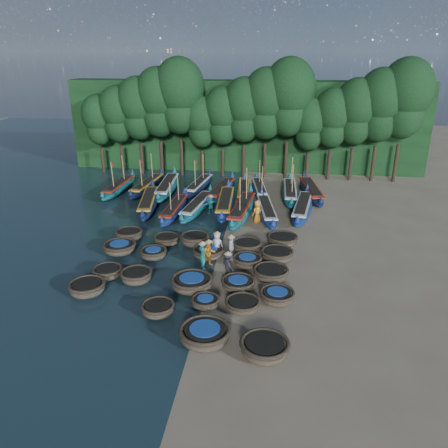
# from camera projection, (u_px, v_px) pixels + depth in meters

# --- Properties ---
(ground) EXTENTS (120.00, 120.00, 0.00)m
(ground) POSITION_uv_depth(u_px,v_px,m) (219.00, 254.00, 30.08)
(ground) COLOR #7D725B
(ground) RESTS_ON ground
(foliage_wall) EXTENTS (40.00, 3.00, 10.00)m
(foliage_wall) POSITION_uv_depth(u_px,v_px,m) (245.00, 126.00, 49.91)
(foliage_wall) COLOR black
(foliage_wall) RESTS_ON ground
(coracle_3) EXTENTS (2.53, 2.53, 0.82)m
(coracle_3) POSITION_uv_depth(u_px,v_px,m) (205.00, 334.00, 20.75)
(coracle_3) COLOR brown
(coracle_3) RESTS_ON ground
(coracle_4) EXTENTS (2.81, 2.81, 0.82)m
(coracle_4) POSITION_uv_depth(u_px,v_px,m) (265.00, 348.00, 19.80)
(coracle_4) COLOR brown
(coracle_4) RESTS_ON ground
(coracle_5) EXTENTS (2.14, 2.14, 0.77)m
(coracle_5) POSITION_uv_depth(u_px,v_px,m) (87.00, 288.00, 24.90)
(coracle_5) COLOR brown
(coracle_5) RESTS_ON ground
(coracle_6) EXTENTS (2.07, 2.07, 0.67)m
(coracle_6) POSITION_uv_depth(u_px,v_px,m) (158.00, 309.00, 22.97)
(coracle_6) COLOR brown
(coracle_6) RESTS_ON ground
(coracle_7) EXTENTS (1.57, 1.57, 0.63)m
(coracle_7) POSITION_uv_depth(u_px,v_px,m) (205.00, 302.00, 23.61)
(coracle_7) COLOR brown
(coracle_7) RESTS_ON ground
(coracle_8) EXTENTS (1.92, 1.92, 0.65)m
(coracle_8) POSITION_uv_depth(u_px,v_px,m) (243.00, 305.00, 23.36)
(coracle_8) COLOR brown
(coracle_8) RESTS_ON ground
(coracle_9) EXTENTS (2.44, 2.44, 0.72)m
(coracle_9) POSITION_uv_depth(u_px,v_px,m) (277.00, 296.00, 24.09)
(coracle_9) COLOR brown
(coracle_9) RESTS_ON ground
(coracle_10) EXTENTS (1.89, 1.89, 0.71)m
(coracle_10) POSITION_uv_depth(u_px,v_px,m) (108.00, 272.00, 26.73)
(coracle_10) COLOR brown
(coracle_10) RESTS_ON ground
(coracle_11) EXTENTS (2.26, 2.26, 0.78)m
(coracle_11) POSITION_uv_depth(u_px,v_px,m) (136.00, 276.00, 26.17)
(coracle_11) COLOR brown
(coracle_11) RESTS_ON ground
(coracle_12) EXTENTS (2.48, 2.48, 0.82)m
(coracle_12) POSITION_uv_depth(u_px,v_px,m) (192.00, 283.00, 25.35)
(coracle_12) COLOR brown
(coracle_12) RESTS_ON ground
(coracle_13) EXTENTS (2.22, 2.22, 0.66)m
(coracle_13) POSITION_uv_depth(u_px,v_px,m) (238.00, 284.00, 25.45)
(coracle_13) COLOR brown
(coracle_13) RESTS_ON ground
(coracle_14) EXTENTS (2.37, 2.37, 0.73)m
(coracle_14) POSITION_uv_depth(u_px,v_px,m) (271.00, 273.00, 26.60)
(coracle_14) COLOR brown
(coracle_14) RESTS_ON ground
(coracle_15) EXTENTS (2.48, 2.48, 0.77)m
(coracle_15) POSITION_uv_depth(u_px,v_px,m) (120.00, 247.00, 29.97)
(coracle_15) COLOR brown
(coracle_15) RESTS_ON ground
(coracle_16) EXTENTS (1.82, 1.82, 0.69)m
(coracle_16) POSITION_uv_depth(u_px,v_px,m) (153.00, 253.00, 29.24)
(coracle_16) COLOR brown
(coracle_16) RESTS_ON ground
(coracle_17) EXTENTS (2.15, 2.15, 0.71)m
(coracle_17) POSITION_uv_depth(u_px,v_px,m) (208.00, 252.00, 29.37)
(coracle_17) COLOR brown
(coracle_17) RESTS_ON ground
(coracle_18) EXTENTS (2.33, 2.33, 0.71)m
(coracle_18) POSITION_uv_depth(u_px,v_px,m) (247.00, 261.00, 28.16)
(coracle_18) COLOR brown
(coracle_18) RESTS_ON ground
(coracle_19) EXTENTS (2.58, 2.58, 0.80)m
(coracle_19) POSITION_uv_depth(u_px,v_px,m) (277.00, 255.00, 28.89)
(coracle_19) COLOR brown
(coracle_19) RESTS_ON ground
(coracle_20) EXTENTS (2.36, 2.36, 0.80)m
(coracle_20) POSITION_uv_depth(u_px,v_px,m) (129.00, 235.00, 32.03)
(coracle_20) COLOR brown
(coracle_20) RESTS_ON ground
(coracle_21) EXTENTS (1.88, 1.88, 0.68)m
(coracle_21) POSITION_uv_depth(u_px,v_px,m) (167.00, 239.00, 31.37)
(coracle_21) COLOR brown
(coracle_21) RESTS_ON ground
(coracle_22) EXTENTS (2.32, 2.32, 0.84)m
(coracle_22) POSITION_uv_depth(u_px,v_px,m) (195.00, 239.00, 31.17)
(coracle_22) COLOR brown
(coracle_22) RESTS_ON ground
(coracle_23) EXTENTS (2.25, 2.25, 0.80)m
(coracle_23) POSITION_uv_depth(u_px,v_px,m) (247.00, 246.00, 30.15)
(coracle_23) COLOR brown
(coracle_23) RESTS_ON ground
(coracle_24) EXTENTS (2.66, 2.66, 0.74)m
(coracle_24) POSITION_uv_depth(u_px,v_px,m) (283.00, 240.00, 31.28)
(coracle_24) COLOR brown
(coracle_24) RESTS_ON ground
(long_boat_2) EXTENTS (3.00, 8.72, 1.56)m
(long_boat_2) POSITION_uv_depth(u_px,v_px,m) (148.00, 202.00, 38.40)
(long_boat_2) COLOR #0E1F35
(long_boat_2) RESTS_ON ground
(long_boat_3) EXTENTS (1.60, 7.83, 3.33)m
(long_boat_3) POSITION_uv_depth(u_px,v_px,m) (174.00, 209.00, 36.95)
(long_boat_3) COLOR navy
(long_boat_3) RESTS_ON ground
(long_boat_4) EXTENTS (2.58, 8.22, 1.46)m
(long_boat_4) POSITION_uv_depth(u_px,v_px,m) (197.00, 206.00, 37.59)
(long_boat_4) COLOR #0F5855
(long_boat_4) RESTS_ON ground
(long_boat_5) EXTENTS (2.02, 9.18, 1.62)m
(long_boat_5) POSITION_uv_depth(u_px,v_px,m) (225.00, 203.00, 38.10)
(long_boat_5) COLOR navy
(long_boat_5) RESTS_ON ground
(long_boat_6) EXTENTS (2.49, 9.16, 3.91)m
(long_boat_6) POSITION_uv_depth(u_px,v_px,m) (242.00, 210.00, 36.56)
(long_boat_6) COLOR #0F5855
(long_boat_6) RESTS_ON ground
(long_boat_7) EXTENTS (2.60, 8.06, 1.43)m
(long_boat_7) POSITION_uv_depth(u_px,v_px,m) (267.00, 211.00, 36.51)
(long_boat_7) COLOR navy
(long_boat_7) RESTS_ON ground
(long_boat_8) EXTENTS (2.77, 8.76, 1.56)m
(long_boat_8) POSITION_uv_depth(u_px,v_px,m) (302.00, 208.00, 37.07)
(long_boat_8) COLOR navy
(long_boat_8) RESTS_ON ground
(long_boat_9) EXTENTS (1.76, 8.14, 3.46)m
(long_boat_9) POSITION_uv_depth(u_px,v_px,m) (119.00, 187.00, 42.86)
(long_boat_9) COLOR #0F5855
(long_boat_9) RESTS_ON ground
(long_boat_10) EXTENTS (2.30, 8.36, 3.57)m
(long_boat_10) POSITION_uv_depth(u_px,v_px,m) (147.00, 186.00, 43.25)
(long_boat_10) COLOR #0E1F35
(long_boat_10) RESTS_ON ground
(long_boat_11) EXTENTS (2.12, 9.20, 1.62)m
(long_boat_11) POSITION_uv_depth(u_px,v_px,m) (167.00, 187.00, 42.70)
(long_boat_11) COLOR #0F5855
(long_boat_11) RESTS_ON ground
(long_boat_12) EXTENTS (2.42, 8.08, 3.46)m
(long_boat_12) POSITION_uv_depth(u_px,v_px,m) (199.00, 186.00, 43.33)
(long_boat_12) COLOR #0E1F35
(long_boat_12) RESTS_ON ground
(long_boat_13) EXTENTS (2.77, 8.34, 1.49)m
(long_boat_13) POSITION_uv_depth(u_px,v_px,m) (221.00, 191.00, 41.74)
(long_boat_13) COLOR navy
(long_boat_13) RESTS_ON ground
(long_boat_14) EXTENTS (1.73, 7.77, 1.37)m
(long_boat_14) POSITION_uv_depth(u_px,v_px,m) (243.00, 191.00, 41.71)
(long_boat_14) COLOR #0F5855
(long_boat_14) RESTS_ON ground
(long_boat_15) EXTENTS (2.32, 7.27, 3.12)m
(long_boat_15) POSITION_uv_depth(u_px,v_px,m) (259.00, 189.00, 42.48)
(long_boat_15) COLOR navy
(long_boat_15) RESTS_ON ground
(long_boat_16) EXTENTS (1.54, 8.68, 3.69)m
(long_boat_16) POSITION_uv_depth(u_px,v_px,m) (290.00, 192.00, 41.17)
(long_boat_16) COLOR #0F5855
(long_boat_16) RESTS_ON ground
(long_boat_17) EXTENTS (2.63, 8.85, 1.57)m
(long_boat_17) POSITION_uv_depth(u_px,v_px,m) (311.00, 191.00, 41.47)
(long_boat_17) COLOR #0E1F35
(long_boat_17) RESTS_ON ground
(fisherman_0) EXTENTS (0.96, 0.78, 1.91)m
(fisherman_0) POSITION_uv_depth(u_px,v_px,m) (217.00, 243.00, 29.46)
(fisherman_0) COLOR silver
(fisherman_0) RESTS_ON ground
(fisherman_1) EXTENTS (0.69, 0.78, 1.99)m
(fisherman_1) POSITION_uv_depth(u_px,v_px,m) (203.00, 254.00, 27.71)
(fisherman_1) COLOR #1A716F
(fisherman_1) RESTS_ON ground
(fisherman_2) EXTENTS (1.05, 0.95, 1.96)m
(fisherman_2) POSITION_uv_depth(u_px,v_px,m) (209.00, 253.00, 28.08)
(fisherman_2) COLOR orange
(fisherman_2) RESTS_ON ground
(fisherman_3) EXTENTS (1.12, 1.16, 1.79)m
(fisherman_3) POSITION_uv_depth(u_px,v_px,m) (228.00, 264.00, 26.79)
(fisherman_3) COLOR black
(fisherman_3) RESTS_ON ground
(fisherman_4) EXTENTS (0.52, 1.02, 1.91)m
(fisherman_4) POSITION_uv_depth(u_px,v_px,m) (231.00, 247.00, 28.92)
(fisherman_4) COLOR silver
(fisherman_4) RESTS_ON ground
(fisherman_5) EXTENTS (1.44, 1.28, 1.78)m
(fisherman_5) POSITION_uv_depth(u_px,v_px,m) (211.00, 204.00, 37.29)
(fisherman_5) COLOR #1A716F
(fisherman_5) RESTS_ON ground
(fisherman_6) EXTENTS (1.03, 1.03, 2.00)m
(fisherman_6) POSITION_uv_depth(u_px,v_px,m) (257.00, 211.00, 35.21)
(fisherman_6) COLOR orange
(fisherman_6) RESTS_ON ground
(tree_0) EXTENTS (3.68, 3.68, 8.68)m
(tree_0) POSITION_uv_depth(u_px,v_px,m) (99.00, 119.00, 48.11)
(tree_0) COLOR black
(tree_0) RESTS_ON ground
(tree_1) EXTENTS (4.09, 4.09, 9.65)m
(tree_1) POSITION_uv_depth(u_px,v_px,m) (118.00, 114.00, 47.60)
(tree_1) COLOR black
(tree_1) RESTS_ON ground
(tree_2) EXTENTS (4.51, 4.51, 10.63)m
(tree_2) POSITION_uv_depth(u_px,v_px,m) (138.00, 108.00, 47.09)
(tree_2) COLOR black
(tree_2) RESTS_ON ground
(tree_3) EXTENTS (4.92, 4.92, 11.60)m
(tree_3) POSITION_uv_depth(u_px,v_px,m) (159.00, 101.00, 46.59)
(tree_3) COLOR black
(tree_3) RESTS_ON ground
(tree_4) EXTENTS (5.34, 5.34, 12.58)m
(tree_4) POSITION_uv_depth(u_px,v_px,m) (179.00, 95.00, 46.08)
(tree_4) COLOR black
(tree_4) RESTS_ON ground
(tree_5) EXTENTS (3.68, 3.68, 8.68)m
(tree_5) POSITION_uv_depth(u_px,v_px,m) (201.00, 121.00, 46.82)
(tree_5) COLOR black
(tree_5) RESTS_ON ground
(tree_6) EXTENTS (4.09, 4.09, 9.65)m
(tree_6) POSITION_uv_depth(u_px,v_px,m) (223.00, 115.00, 46.32)
(tree_6) COLOR black
(tree_6) RESTS_ON ground
(tree_7) EXTENTS (4.51, 4.51, 10.63)m
(tree_7) POSITION_uv_depth(u_px,v_px,m) (244.00, 109.00, 45.81)
(tree_7) COLOR black
(tree_7) RESTS_ON ground
(tree_8) EXTENTS (4.92, 4.92, 11.60)m
(tree_8) POSITION_uv_depth(u_px,v_px,m) (266.00, 103.00, 45.31)
(tree_8) COLOR black
(tree_8) RESTS_ON ground
(tree_9) EXTENTS (5.34, 5.34, 12.58)m
(tree_9) POSITION_uv_depth(u_px,v_px,m) (289.00, 96.00, 44.80)
(tree_9) COLOR black
(tree_9) RESTS_ON ground
(tree_10) EXTENTS (3.68, 3.68, 8.68)m
(tree_10) POSITION_uv_depth(u_px,v_px,m) (310.00, 123.00, 45.54)
(tree_10) COLOR black
(tree_10) RESTS_ON ground
(tree_11) EXTENTS (4.09, 4.09, 9.65)m
(tree_11) POSITION_uv_depth(u_px,v_px,m) (333.00, 117.00, 45.04)
(tree_11) COLOR black
(tree_11) RESTS_ON ground
(tree_12) EXTENTS (4.51, 4.51, 10.63)m
(tree_12) POSITION_uv_depth(u_px,v_px,m) (357.00, 111.00, 44.53)
(tree_12) COLOR black
(tree_12) RESTS_ON ground
(tree_13) EXTENTS (4.92, 4.92, 11.60)m
(tree_13) POSITION_uv_depth(u_px,v_px,m) (381.00, 104.00, 44.03)
(tree_13) COLOR black
(tree_13) RESTS_ON ground
(tree_14) EXTENTS (5.34, 5.34, 12.58)m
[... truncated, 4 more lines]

